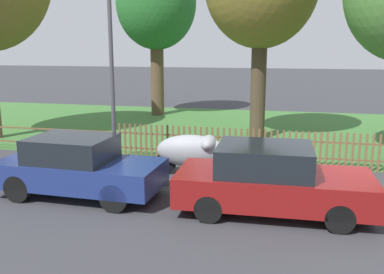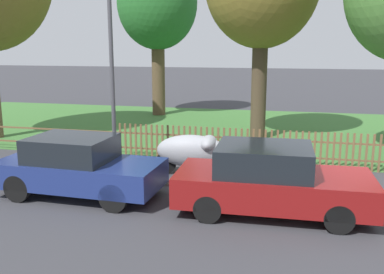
{
  "view_description": "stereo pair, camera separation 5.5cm",
  "coord_description": "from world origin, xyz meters",
  "px_view_note": "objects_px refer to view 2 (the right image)",
  "views": [
    {
      "loc": [
        -1.71,
        -9.86,
        3.44
      ],
      "look_at": [
        -4.17,
        0.86,
        1.1
      ],
      "focal_mm": 40.0,
      "sensor_mm": 36.0,
      "label": 1
    },
    {
      "loc": [
        -1.66,
        -9.85,
        3.44
      ],
      "look_at": [
        -4.17,
        0.86,
        1.1
      ],
      "focal_mm": 40.0,
      "sensor_mm": 36.0,
      "label": 2
    }
  ],
  "objects_px": {
    "parked_car_navy_estate": "(270,180)",
    "covered_motorcycle": "(194,151)",
    "tree_behind_motorcycle": "(157,5)",
    "street_lamp": "(109,47)",
    "parked_car_black_saloon": "(78,166)"
  },
  "relations": [
    {
      "from": "parked_car_navy_estate",
      "to": "covered_motorcycle",
      "type": "distance_m",
      "value": 3.12
    },
    {
      "from": "parked_car_navy_estate",
      "to": "tree_behind_motorcycle",
      "type": "distance_m",
      "value": 14.4
    },
    {
      "from": "tree_behind_motorcycle",
      "to": "street_lamp",
      "type": "xyz_separation_m",
      "value": [
        2.0,
        -10.36,
        -2.01
      ]
    },
    {
      "from": "tree_behind_motorcycle",
      "to": "street_lamp",
      "type": "distance_m",
      "value": 10.74
    },
    {
      "from": "parked_car_navy_estate",
      "to": "parked_car_black_saloon",
      "type": "bearing_deg",
      "value": 178.01
    },
    {
      "from": "tree_behind_motorcycle",
      "to": "parked_car_navy_estate",
      "type": "bearing_deg",
      "value": -62.64
    },
    {
      "from": "parked_car_black_saloon",
      "to": "tree_behind_motorcycle",
      "type": "distance_m",
      "value": 13.07
    },
    {
      "from": "parked_car_black_saloon",
      "to": "parked_car_navy_estate",
      "type": "xyz_separation_m",
      "value": [
        4.41,
        -0.04,
        0.01
      ]
    },
    {
      "from": "parked_car_navy_estate",
      "to": "street_lamp",
      "type": "height_order",
      "value": "street_lamp"
    },
    {
      "from": "parked_car_black_saloon",
      "to": "street_lamp",
      "type": "bearing_deg",
      "value": 86.75
    },
    {
      "from": "covered_motorcycle",
      "to": "tree_behind_motorcycle",
      "type": "relative_size",
      "value": 0.26
    },
    {
      "from": "parked_car_black_saloon",
      "to": "parked_car_navy_estate",
      "type": "relative_size",
      "value": 0.95
    },
    {
      "from": "parked_car_navy_estate",
      "to": "street_lamp",
      "type": "bearing_deg",
      "value": 156.47
    },
    {
      "from": "parked_car_black_saloon",
      "to": "parked_car_navy_estate",
      "type": "height_order",
      "value": "parked_car_navy_estate"
    },
    {
      "from": "parked_car_navy_estate",
      "to": "covered_motorcycle",
      "type": "xyz_separation_m",
      "value": [
        -2.16,
        2.25,
        -0.03
      ]
    }
  ]
}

